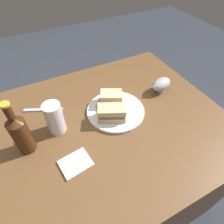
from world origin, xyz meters
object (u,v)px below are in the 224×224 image
object	(u,v)px
pint_glass	(55,119)
plate	(116,111)
fork	(43,110)
gravy_boat	(161,84)
cider_bottle	(20,133)
napkin	(76,163)
sandwich_half_left	(111,98)
sandwich_half_right	(111,112)

from	to	relation	value
pint_glass	plate	bearing A→B (deg)	175.82
pint_glass	fork	distance (m)	0.16
gravy_boat	fork	bearing A→B (deg)	-13.03
gravy_boat	cider_bottle	world-z (taller)	cider_bottle
pint_glass	fork	world-z (taller)	pint_glass
plate	napkin	distance (m)	0.31
pint_glass	napkin	xyz separation A→B (m)	(-0.01, 0.19, -0.06)
cider_bottle	sandwich_half_left	bearing A→B (deg)	-169.94
sandwich_half_right	cider_bottle	size ratio (longest dim) A/B	0.56
sandwich_half_right	cider_bottle	world-z (taller)	cider_bottle
plate	cider_bottle	bearing A→B (deg)	2.71
pint_glass	cider_bottle	bearing A→B (deg)	16.50
plate	sandwich_half_left	size ratio (longest dim) A/B	2.20
napkin	plate	bearing A→B (deg)	-146.45
cider_bottle	gravy_boat	bearing A→B (deg)	-175.78
pint_glass	napkin	distance (m)	0.20
sandwich_half_right	pint_glass	size ratio (longest dim) A/B	0.95
fork	plate	bearing A→B (deg)	-4.91
gravy_boat	fork	size ratio (longest dim) A/B	0.74
gravy_boat	fork	xyz separation A→B (m)	(0.58, -0.13, -0.04)
sandwich_half_left	cider_bottle	bearing A→B (deg)	10.06
sandwich_half_left	cider_bottle	world-z (taller)	cider_bottle
sandwich_half_left	fork	world-z (taller)	sandwich_half_left
plate	fork	xyz separation A→B (m)	(0.30, -0.16, -0.00)
plate	sandwich_half_right	size ratio (longest dim) A/B	1.96
cider_bottle	napkin	bearing A→B (deg)	133.35
sandwich_half_left	pint_glass	world-z (taller)	pint_glass
sandwich_half_right	napkin	distance (m)	0.26
gravy_boat	napkin	world-z (taller)	gravy_boat
sandwich_half_left	napkin	bearing A→B (deg)	40.53
sandwich_half_right	plate	bearing A→B (deg)	-138.99
napkin	sandwich_half_left	bearing A→B (deg)	-139.47
napkin	fork	size ratio (longest dim) A/B	0.61
sandwich_half_left	gravy_boat	size ratio (longest dim) A/B	0.91
napkin	cider_bottle	bearing A→B (deg)	-46.65
sandwich_half_right	cider_bottle	xyz separation A→B (m)	(0.36, -0.02, 0.05)
gravy_boat	napkin	xyz separation A→B (m)	(0.53, 0.20, -0.04)
sandwich_half_left	fork	distance (m)	0.33
sandwich_half_right	gravy_boat	world-z (taller)	sandwich_half_right
plate	cider_bottle	world-z (taller)	cider_bottle
cider_bottle	fork	world-z (taller)	cider_bottle
napkin	fork	world-z (taller)	napkin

